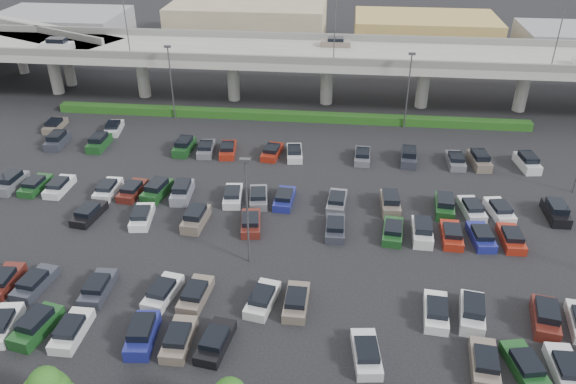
{
  "coord_description": "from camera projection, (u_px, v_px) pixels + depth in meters",
  "views": [
    {
      "loc": [
        7.73,
        -47.91,
        30.57
      ],
      "look_at": [
        2.5,
        1.3,
        2.0
      ],
      "focal_mm": 35.0,
      "sensor_mm": 36.0,
      "label": 1
    }
  ],
  "objects": [
    {
      "name": "ground",
      "position": [
        262.0,
        214.0,
        57.25
      ],
      "size": [
        280.0,
        280.0,
        0.0
      ],
      "primitive_type": "plane",
      "color": "black"
    },
    {
      "name": "overpass",
      "position": [
        292.0,
        56.0,
        81.33
      ],
      "size": [
        150.0,
        13.0,
        15.8
      ],
      "color": "gray",
      "rests_on": "ground"
    },
    {
      "name": "distant_buildings",
      "position": [
        372.0,
        30.0,
        107.48
      ],
      "size": [
        138.0,
        24.0,
        9.0
      ],
      "color": "gray",
      "rests_on": "ground"
    },
    {
      "name": "parked_cars",
      "position": [
        261.0,
        226.0,
        54.17
      ],
      "size": [
        62.83,
        41.66,
        1.67
      ],
      "color": "#1A481E",
      "rests_on": "ground"
    },
    {
      "name": "light_poles",
      "position": [
        223.0,
        149.0,
        56.23
      ],
      "size": [
        66.9,
        48.38,
        10.3
      ],
      "color": "#4B4C51",
      "rests_on": "ground"
    },
    {
      "name": "hedge",
      "position": [
        288.0,
        116.0,
        78.5
      ],
      "size": [
        66.0,
        1.6,
        1.1
      ],
      "primitive_type": "cube",
      "color": "#1A4213",
      "rests_on": "ground"
    }
  ]
}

